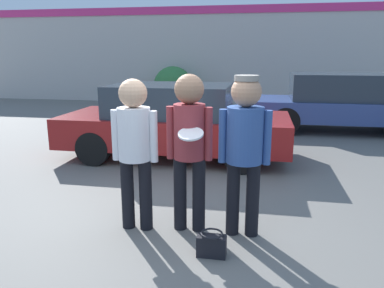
% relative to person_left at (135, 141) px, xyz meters
% --- Properties ---
extents(ground_plane, '(56.00, 56.00, 0.00)m').
position_rel_person_left_xyz_m(ground_plane, '(0.23, 0.07, -1.06)').
color(ground_plane, '#66635E').
extents(storefront_building, '(24.00, 0.22, 3.84)m').
position_rel_person_left_xyz_m(storefront_building, '(0.23, 11.51, 0.89)').
color(storefront_building, beige).
rests_on(storefront_building, ground).
extents(person_left, '(0.54, 0.37, 1.76)m').
position_rel_person_left_xyz_m(person_left, '(0.00, 0.00, 0.00)').
color(person_left, black).
rests_on(person_left, ground).
extents(person_middle_with_frisbee, '(0.52, 0.56, 1.81)m').
position_rel_person_left_xyz_m(person_middle_with_frisbee, '(0.61, 0.08, 0.04)').
color(person_middle_with_frisbee, black).
rests_on(person_middle_with_frisbee, ground).
extents(person_right, '(0.57, 0.40, 1.81)m').
position_rel_person_left_xyz_m(person_right, '(1.23, 0.07, 0.05)').
color(person_right, black).
rests_on(person_right, ground).
extents(parked_car_near, '(4.40, 1.90, 1.44)m').
position_rel_person_left_xyz_m(parked_car_near, '(-0.29, 3.16, -0.34)').
color(parked_car_near, maroon).
rests_on(parked_car_near, ground).
extents(parked_car_far, '(4.65, 1.86, 1.51)m').
position_rel_person_left_xyz_m(parked_car_far, '(3.43, 6.46, -0.30)').
color(parked_car_far, '#334784').
rests_on(parked_car_far, ground).
extents(shrub, '(1.54, 1.54, 1.54)m').
position_rel_person_left_xyz_m(shrub, '(-2.06, 10.56, -0.29)').
color(shrub, '#387A3D').
rests_on(shrub, ground).
extents(handbag, '(0.30, 0.23, 0.26)m').
position_rel_person_left_xyz_m(handbag, '(0.95, -0.48, -0.94)').
color(handbag, black).
rests_on(handbag, ground).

